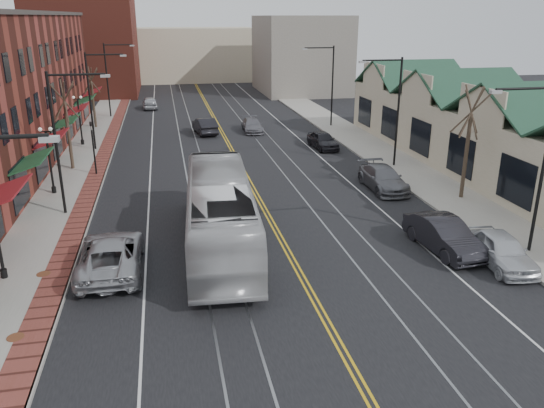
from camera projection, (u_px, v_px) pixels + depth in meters
name	position (u px, v px, depth m)	size (l,w,h in m)	color
ground	(343.00, 353.00, 18.17)	(160.00, 160.00, 0.00)	black
sidewalk_left	(68.00, 193.00, 34.37)	(4.00, 120.00, 0.15)	gray
sidewalk_right	(411.00, 173.00, 38.87)	(4.00, 120.00, 0.15)	gray
building_right	(489.00, 139.00, 39.25)	(8.00, 36.00, 4.60)	#B9AE8E
backdrop_left	(87.00, 44.00, 77.48)	(14.00, 18.00, 14.00)	maroon
backdrop_mid	(192.00, 54.00, 95.17)	(22.00, 14.00, 9.00)	#B9AE8E
backdrop_right	(300.00, 54.00, 79.17)	(12.00, 16.00, 11.00)	slate
streetlight_l_1	(63.00, 129.00, 29.20)	(3.33, 0.25, 8.00)	black
streetlight_l_2	(95.00, 91.00, 43.97)	(3.33, 0.25, 8.00)	black
streetlight_l_3	(111.00, 72.00, 58.75)	(3.33, 0.25, 8.00)	black
streetlight_r_0	(537.00, 153.00, 24.10)	(3.33, 0.25, 8.00)	black
streetlight_r_1	(393.00, 101.00, 38.88)	(3.33, 0.25, 8.00)	black
streetlight_r_2	(328.00, 78.00, 53.66)	(3.33, 0.25, 8.00)	black
lamppost_l_2	(50.00, 162.00, 33.51)	(0.84, 0.28, 4.27)	black
lamppost_l_3	(80.00, 121.00, 46.44)	(0.84, 0.28, 4.27)	black
tree_left_near	(67.00, 123.00, 38.67)	(1.78, 1.37, 6.48)	#382B21
tree_left_far	(93.00, 96.00, 53.52)	(1.66, 1.28, 6.02)	#382B21
tree_right_mid	(468.00, 141.00, 32.19)	(1.90, 1.46, 6.93)	#382B21
manhole_mid	(15.00, 337.00, 18.79)	(0.60, 0.60, 0.02)	#592D19
manhole_far	(44.00, 274.00, 23.41)	(0.60, 0.60, 0.02)	#592D19
traffic_signal	(93.00, 144.00, 37.57)	(0.18, 0.15, 3.80)	black
transit_bus	(220.00, 213.00, 25.95)	(3.06, 13.08, 3.64)	silver
parked_suv	(111.00, 255.00, 23.75)	(2.72, 5.91, 1.64)	#A1A3A8
parked_car_a	(501.00, 250.00, 24.34)	(1.80, 4.48, 1.53)	silver
parked_car_b	(444.00, 235.00, 25.86)	(1.74, 4.98, 1.64)	black
parked_car_c	(383.00, 178.00, 35.13)	(2.13, 5.23, 1.52)	#595A60
parked_car_d	(323.00, 140.00, 46.02)	(1.75, 4.34, 1.48)	black
distant_car_left	(205.00, 126.00, 51.82)	(1.66, 4.76, 1.57)	black
distant_car_right	(252.00, 125.00, 52.73)	(1.85, 4.54, 1.32)	slate
distant_car_far	(150.00, 103.00, 65.85)	(1.78, 4.42, 1.50)	#AEAFB6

